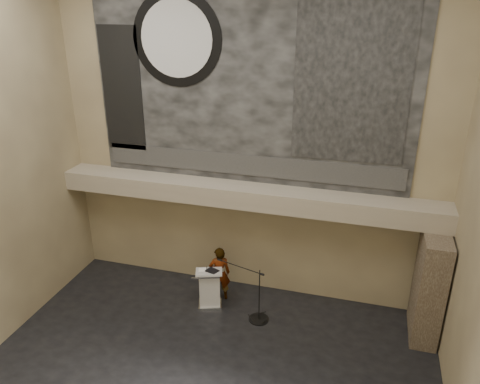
% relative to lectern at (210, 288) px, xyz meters
% --- Properties ---
extents(wall_back, '(10.00, 0.02, 8.50)m').
position_rel_lectern_xyz_m(wall_back, '(0.70, 1.27, 3.70)').
color(wall_back, '#78684C').
rests_on(wall_back, floor).
extents(wall_front, '(10.00, 0.02, 8.50)m').
position_rel_lectern_xyz_m(wall_front, '(0.70, -6.73, 3.70)').
color(wall_front, '#78684C').
rests_on(wall_front, floor).
extents(soffit, '(10.00, 0.80, 0.50)m').
position_rel_lectern_xyz_m(soffit, '(0.70, 0.87, 2.40)').
color(soffit, gray).
rests_on(soffit, wall_back).
extents(sprinkler_left, '(0.04, 0.04, 0.06)m').
position_rel_lectern_xyz_m(sprinkler_left, '(-0.90, 0.82, 2.12)').
color(sprinkler_left, '#B2893D').
rests_on(sprinkler_left, soffit).
extents(sprinkler_right, '(0.04, 0.04, 0.06)m').
position_rel_lectern_xyz_m(sprinkler_right, '(2.60, 0.82, 2.12)').
color(sprinkler_right, '#B2893D').
rests_on(sprinkler_right, soffit).
extents(banner, '(8.00, 0.05, 5.00)m').
position_rel_lectern_xyz_m(banner, '(0.70, 1.24, 5.15)').
color(banner, black).
rests_on(banner, wall_back).
extents(banner_text_strip, '(7.76, 0.02, 0.55)m').
position_rel_lectern_xyz_m(banner_text_strip, '(0.70, 1.20, 3.10)').
color(banner_text_strip, '#2D2D2D').
rests_on(banner_text_strip, banner).
extents(banner_clock_rim, '(2.30, 0.02, 2.30)m').
position_rel_lectern_xyz_m(banner_clock_rim, '(-1.10, 1.20, 6.15)').
color(banner_clock_rim, black).
rests_on(banner_clock_rim, banner).
extents(banner_clock_face, '(1.84, 0.02, 1.84)m').
position_rel_lectern_xyz_m(banner_clock_face, '(-1.10, 1.18, 6.15)').
color(banner_clock_face, silver).
rests_on(banner_clock_face, banner).
extents(banner_building_print, '(2.60, 0.02, 3.60)m').
position_rel_lectern_xyz_m(banner_building_print, '(3.10, 1.20, 5.25)').
color(banner_building_print, black).
rests_on(banner_building_print, banner).
extents(banner_brick_print, '(1.10, 0.02, 3.20)m').
position_rel_lectern_xyz_m(banner_brick_print, '(-2.70, 1.20, 4.85)').
color(banner_brick_print, black).
rests_on(banner_brick_print, banner).
extents(stone_pier, '(0.60, 1.40, 2.70)m').
position_rel_lectern_xyz_m(stone_pier, '(5.35, 0.42, 0.80)').
color(stone_pier, '#44372A').
rests_on(stone_pier, floor).
extents(lectern, '(0.80, 0.68, 1.13)m').
position_rel_lectern_xyz_m(lectern, '(0.00, 0.00, 0.00)').
color(lectern, silver).
rests_on(lectern, floor).
extents(binder, '(0.37, 0.33, 0.04)m').
position_rel_lectern_xyz_m(binder, '(0.09, -0.02, 0.56)').
color(binder, black).
rests_on(binder, lectern).
extents(papers, '(0.25, 0.30, 0.00)m').
position_rel_lectern_xyz_m(papers, '(-0.17, -0.06, 0.55)').
color(papers, white).
rests_on(papers, lectern).
extents(speaker_person, '(0.67, 0.57, 1.57)m').
position_rel_lectern_xyz_m(speaker_person, '(0.14, 0.40, 0.23)').
color(speaker_person, silver).
rests_on(speaker_person, floor).
extents(mic_stand, '(1.47, 0.62, 1.48)m').
position_rel_lectern_xyz_m(mic_stand, '(1.35, -0.19, -0.33)').
color(mic_stand, black).
rests_on(mic_stand, floor).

